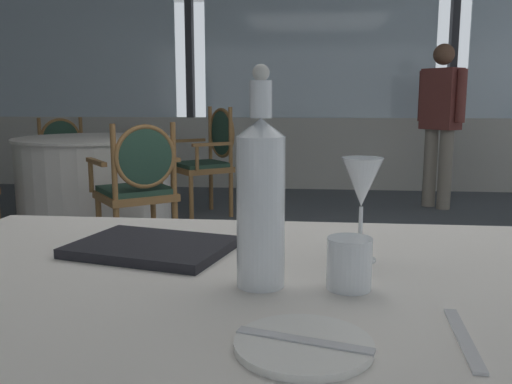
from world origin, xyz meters
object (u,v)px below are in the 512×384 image
object	(u,v)px
wine_glass	(362,185)
diner_person_0	(440,117)
dining_chair_1_0	(210,153)
menu_book	(152,247)
dining_chair_1_3	(139,181)
dining_chair_1_1	(65,155)
water_tumbler	(349,263)
water_bottle	(261,198)
side_plate	(304,345)

from	to	relation	value
wine_glass	diner_person_0	xyz separation A→B (m)	(1.15, 4.47, -0.01)
dining_chair_1_0	diner_person_0	distance (m)	2.27
wine_glass	menu_book	xyz separation A→B (m)	(-0.43, 0.02, -0.14)
dining_chair_1_0	diner_person_0	xyz separation A→B (m)	(2.18, 0.55, 0.32)
menu_book	wine_glass	bearing A→B (deg)	11.39
dining_chair_1_0	diner_person_0	bearing A→B (deg)	156.50
wine_glass	menu_book	bearing A→B (deg)	177.41
dining_chair_1_3	dining_chair_1_1	bearing A→B (deg)	0.00
water_tumbler	dining_chair_1_3	xyz separation A→B (m)	(-1.20, 2.59, -0.27)
dining_chair_1_1	dining_chair_1_3	distance (m)	2.12
water_bottle	dining_chair_1_3	size ratio (longest dim) A/B	0.40
wine_glass	diner_person_0	bearing A→B (deg)	75.61
wine_glass	dining_chair_1_3	size ratio (longest dim) A/B	0.22
water_bottle	dining_chair_1_0	xyz separation A→B (m)	(-0.85, 4.09, -0.34)
diner_person_0	dining_chair_1_1	bearing A→B (deg)	-34.33
water_tumbler	menu_book	bearing A→B (deg)	154.93
water_bottle	wine_glass	distance (m)	0.24
water_bottle	water_tumbler	bearing A→B (deg)	-0.04
water_bottle	wine_glass	size ratio (longest dim) A/B	1.82
menu_book	dining_chair_1_1	size ratio (longest dim) A/B	0.35
wine_glass	diner_person_0	distance (m)	4.62
dining_chair_1_0	water_bottle	bearing A→B (deg)	64.13
dining_chair_1_3	diner_person_0	world-z (taller)	diner_person_0
menu_book	dining_chair_1_1	world-z (taller)	dining_chair_1_1
dining_chair_1_3	diner_person_0	size ratio (longest dim) A/B	0.58
water_bottle	menu_book	distance (m)	0.34
water_bottle	water_tumbler	world-z (taller)	water_bottle
side_plate	dining_chair_1_0	size ratio (longest dim) A/B	0.18
wine_glass	water_tumbler	bearing A→B (deg)	-100.88
wine_glass	dining_chair_1_3	world-z (taller)	wine_glass
side_plate	wine_glass	size ratio (longest dim) A/B	0.88
water_bottle	dining_chair_1_3	bearing A→B (deg)	112.07
dining_chair_1_3	dining_chair_1_0	bearing A→B (deg)	-45.24
dining_chair_1_0	dining_chair_1_3	size ratio (longest dim) A/B	1.08
menu_book	dining_chair_1_0	world-z (taller)	dining_chair_1_0
side_plate	dining_chair_1_3	distance (m)	3.05
dining_chair_1_3	menu_book	bearing A→B (deg)	160.86
side_plate	dining_chair_1_0	bearing A→B (deg)	102.14
water_bottle	dining_chair_1_1	size ratio (longest dim) A/B	0.42
side_plate	dining_chair_1_3	bearing A→B (deg)	111.77
water_tumbler	water_bottle	bearing A→B (deg)	179.96
dining_chair_1_3	water_bottle	bearing A→B (deg)	164.43
dining_chair_1_1	diner_person_0	bearing A→B (deg)	58.04
wine_glass	dining_chair_1_1	world-z (taller)	wine_glass
dining_chair_1_0	wine_glass	bearing A→B (deg)	67.11
wine_glass	dining_chair_1_0	size ratio (longest dim) A/B	0.20
water_tumbler	dining_chair_1_0	xyz separation A→B (m)	(-1.00, 4.09, -0.23)
menu_book	water_tumbler	bearing A→B (deg)	-11.08
dining_chair_1_3	diner_person_0	distance (m)	3.16
dining_chair_1_1	dining_chair_1_0	bearing A→B (deg)	45.34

